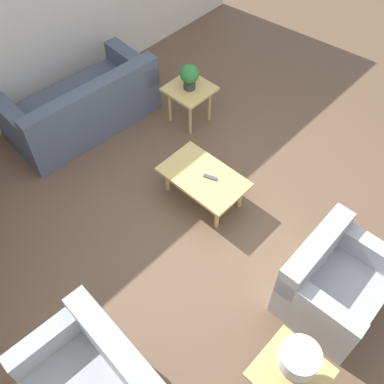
{
  "coord_description": "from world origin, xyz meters",
  "views": [
    {
      "loc": [
        -1.85,
        2.38,
        4.27
      ],
      "look_at": [
        0.15,
        0.25,
        0.55
      ],
      "focal_mm": 42.0,
      "sensor_mm": 36.0,
      "label": 1
    }
  ],
  "objects": [
    {
      "name": "potted_plant",
      "position": [
        1.34,
        -0.97,
        0.74
      ],
      "size": [
        0.24,
        0.24,
        0.34
      ],
      "color": "#333338",
      "rests_on": "side_table_plant"
    },
    {
      "name": "wall_right",
      "position": [
        3.06,
        0.0,
        1.35
      ],
      "size": [
        0.12,
        7.2,
        2.7
      ],
      "color": "silver",
      "rests_on": "ground_plane"
    },
    {
      "name": "side_table_lamp",
      "position": [
        -1.69,
        1.05,
        0.47
      ],
      "size": [
        0.56,
        0.56,
        0.55
      ],
      "color": "tan",
      "rests_on": "ground_plane"
    },
    {
      "name": "coffee_table",
      "position": [
        0.29,
        -0.09,
        0.35
      ],
      "size": [
        0.98,
        0.6,
        0.39
      ],
      "color": "tan",
      "rests_on": "ground_plane"
    },
    {
      "name": "table_lamp",
      "position": [
        -1.69,
        1.05,
        0.85
      ],
      "size": [
        0.31,
        0.31,
        0.43
      ],
      "color": "#333333",
      "rests_on": "side_table_lamp"
    },
    {
      "name": "remote_control",
      "position": [
        0.22,
        -0.13,
        0.4
      ],
      "size": [
        0.16,
        0.09,
        0.02
      ],
      "color": "#4C4C51",
      "rests_on": "coffee_table"
    },
    {
      "name": "ground_plane",
      "position": [
        0.0,
        0.0,
        0.0
      ],
      "size": [
        14.0,
        14.0,
        0.0
      ],
      "primitive_type": "plane",
      "color": "brown"
    },
    {
      "name": "side_table_plant",
      "position": [
        1.34,
        -0.97,
        0.47
      ],
      "size": [
        0.56,
        0.56,
        0.55
      ],
      "color": "tan",
      "rests_on": "ground_plane"
    },
    {
      "name": "sofa",
      "position": [
        2.29,
        0.06,
        0.31
      ],
      "size": [
        1.07,
        2.0,
        0.83
      ],
      "rotation": [
        0.0,
        0.0,
        1.5
      ],
      "color": "#4C566B",
      "rests_on": "ground_plane"
    },
    {
      "name": "armchair",
      "position": [
        -1.49,
        0.02,
        0.33
      ],
      "size": [
        0.85,
        1.0,
        0.82
      ],
      "rotation": [
        0.0,
        0.0,
        -1.55
      ],
      "color": "#A8ADB2",
      "rests_on": "ground_plane"
    }
  ]
}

